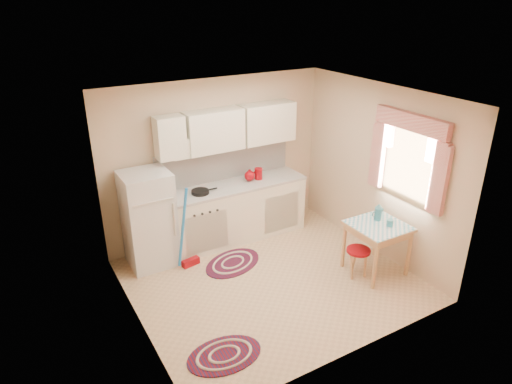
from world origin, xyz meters
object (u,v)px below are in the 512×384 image
(base_cabinets, at_px, (235,213))
(table, at_px, (376,248))
(stool, at_px, (357,263))
(fridge, at_px, (149,219))

(base_cabinets, bearing_deg, table, -55.96)
(base_cabinets, xyz_separation_m, stool, (0.93, -1.81, -0.23))
(base_cabinets, relative_size, table, 3.12)
(stool, bearing_deg, table, -3.72)
(base_cabinets, bearing_deg, fridge, -177.94)
(base_cabinets, bearing_deg, stool, -62.75)
(base_cabinets, relative_size, stool, 5.36)
(stool, bearing_deg, fridge, 142.89)
(fridge, relative_size, stool, 3.33)
(table, bearing_deg, stool, 176.28)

